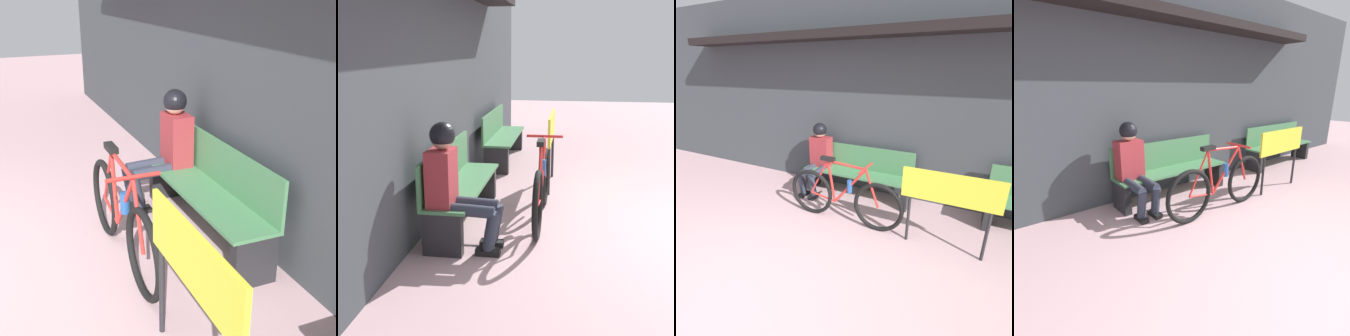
{
  "view_description": "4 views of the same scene",
  "coord_description": "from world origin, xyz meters",
  "views": [
    {
      "loc": [
        3.53,
        0.67,
        2.1
      ],
      "look_at": [
        0.12,
        2.07,
        0.65
      ],
      "focal_mm": 50.0,
      "sensor_mm": 36.0,
      "label": 1
    },
    {
      "loc": [
        -4.41,
        1.25,
        1.81
      ],
      "look_at": [
        0.33,
        1.96,
        0.57
      ],
      "focal_mm": 50.0,
      "sensor_mm": 36.0,
      "label": 2
    },
    {
      "loc": [
        1.81,
        -1.28,
        2.03
      ],
      "look_at": [
        0.18,
        1.94,
        0.65
      ],
      "focal_mm": 28.0,
      "sensor_mm": 36.0,
      "label": 3
    },
    {
      "loc": [
        -2.02,
        -0.63,
        1.6
      ],
      "look_at": [
        0.07,
        2.04,
        0.55
      ],
      "focal_mm": 28.0,
      "sensor_mm": 36.0,
      "label": 4
    }
  ],
  "objects": [
    {
      "name": "storefront_wall",
      "position": [
        0.0,
        2.74,
        1.66
      ],
      "size": [
        12.0,
        0.56,
        3.2
      ],
      "color": "#3D4247",
      "rests_on": "ground_plane"
    },
    {
      "name": "person_seated",
      "position": [
        -0.51,
        2.32,
        0.67
      ],
      "size": [
        0.34,
        0.66,
        1.18
      ],
      "color": "#2D3342",
      "rests_on": "ground_plane"
    },
    {
      "name": "signboard",
      "position": [
        1.68,
        1.56,
        0.73
      ],
      "size": [
        1.07,
        0.04,
        0.97
      ],
      "color": "#232326",
      "rests_on": "ground_plane"
    },
    {
      "name": "bicycle",
      "position": [
        0.34,
        1.58,
        0.37
      ],
      "size": [
        1.71,
        0.4,
        0.92
      ],
      "color": "black",
      "rests_on": "ground_plane"
    },
    {
      "name": "park_bench_near",
      "position": [
        0.18,
        2.44,
        0.39
      ],
      "size": [
        1.8,
        0.42,
        0.82
      ],
      "color": "#477F51",
      "rests_on": "ground_plane"
    }
  ]
}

